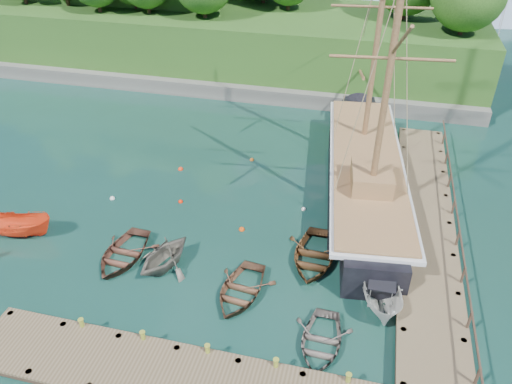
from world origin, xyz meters
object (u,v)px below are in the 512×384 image
at_px(motorboat_orange, 21,235).
at_px(cabin_boat_white, 379,301).
at_px(rowboat_1, 166,266).
at_px(rowboat_2, 240,295).
at_px(rowboat_4, 313,261).
at_px(rowboat_3, 320,346).
at_px(schooner, 365,179).
at_px(rowboat_0, 124,258).

xyz_separation_m(motorboat_orange, cabin_boat_white, (20.48, -0.32, 0.00)).
distance_m(motorboat_orange, cabin_boat_white, 20.48).
xyz_separation_m(rowboat_1, rowboat_2, (4.47, -1.08, 0.00)).
xyz_separation_m(rowboat_4, cabin_boat_white, (3.60, -2.22, 0.00)).
relative_size(rowboat_2, rowboat_3, 1.08).
distance_m(rowboat_1, rowboat_4, 8.01).
bearing_deg(motorboat_orange, rowboat_4, -93.50).
xyz_separation_m(cabin_boat_white, schooner, (-1.41, 9.66, 1.03)).
relative_size(rowboat_1, rowboat_3, 0.94).
bearing_deg(rowboat_1, rowboat_0, -161.65).
height_order(motorboat_orange, schooner, schooner).
bearing_deg(rowboat_0, schooner, 41.29).
height_order(rowboat_2, rowboat_4, rowboat_4).
relative_size(rowboat_3, schooner, 0.15).
bearing_deg(rowboat_4, rowboat_2, -131.67).
bearing_deg(cabin_boat_white, schooner, 87.80).
relative_size(rowboat_3, motorboat_orange, 0.93).
distance_m(rowboat_3, rowboat_4, 5.75).
bearing_deg(rowboat_3, rowboat_1, 161.28).
distance_m(rowboat_0, rowboat_3, 11.79).
bearing_deg(cabin_boat_white, rowboat_0, 169.83).
xyz_separation_m(motorboat_orange, schooner, (19.07, 9.33, 1.03)).
relative_size(cabin_boat_white, schooner, 0.18).
xyz_separation_m(rowboat_0, schooner, (12.36, 9.73, 1.03)).
distance_m(rowboat_2, motorboat_orange, 13.77).
distance_m(rowboat_1, schooner, 13.92).
height_order(rowboat_1, rowboat_3, rowboat_1).
distance_m(rowboat_0, rowboat_2, 7.05).
bearing_deg(rowboat_4, rowboat_0, -165.86).
relative_size(rowboat_4, cabin_boat_white, 0.98).
relative_size(rowboat_0, rowboat_2, 1.04).
bearing_deg(rowboat_4, motorboat_orange, -172.19).
xyz_separation_m(rowboat_4, motorboat_orange, (-16.88, -1.90, 0.00)).
height_order(rowboat_1, schooner, schooner).
xyz_separation_m(rowboat_2, rowboat_3, (4.34, -2.22, 0.00)).
bearing_deg(rowboat_2, cabin_boat_white, 16.76).
bearing_deg(cabin_boat_white, rowboat_1, 170.13).
xyz_separation_m(rowboat_3, rowboat_4, (-1.15, 5.63, 0.00)).
distance_m(rowboat_3, cabin_boat_white, 4.21).
relative_size(motorboat_orange, schooner, 0.16).
height_order(rowboat_2, motorboat_orange, motorboat_orange).
bearing_deg(motorboat_orange, schooner, -73.83).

